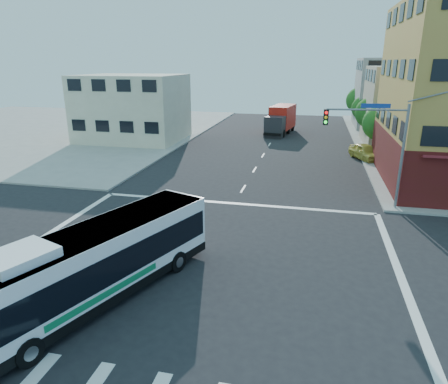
# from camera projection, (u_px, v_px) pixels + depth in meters

# --- Properties ---
(ground) EXTENTS (120.00, 120.00, 0.00)m
(ground) POSITION_uv_depth(u_px,v_px,m) (196.00, 268.00, 19.24)
(ground) COLOR black
(ground) RESTS_ON ground
(sidewalk_nw) EXTENTS (50.00, 50.00, 0.15)m
(sidewalk_nw) POSITION_uv_depth(u_px,v_px,m) (36.00, 129.00, 58.99)
(sidewalk_nw) COLOR gray
(sidewalk_nw) RESTS_ON ground
(building_east_near) EXTENTS (12.06, 10.06, 9.00)m
(building_east_near) POSITION_uv_depth(u_px,v_px,m) (421.00, 107.00, 45.78)
(building_east_near) COLOR tan
(building_east_near) RESTS_ON ground
(building_east_far) EXTENTS (12.06, 10.06, 10.00)m
(building_east_far) POSITION_uv_depth(u_px,v_px,m) (399.00, 94.00, 58.61)
(building_east_far) COLOR #A6A7A1
(building_east_far) RESTS_ON ground
(building_west) EXTENTS (12.06, 10.06, 8.00)m
(building_west) POSITION_uv_depth(u_px,v_px,m) (132.00, 108.00, 49.35)
(building_west) COLOR beige
(building_west) RESTS_ON ground
(signal_mast_ne) EXTENTS (7.91, 1.13, 8.07)m
(signal_mast_ne) POSITION_uv_depth(u_px,v_px,m) (377.00, 135.00, 25.64)
(signal_mast_ne) COLOR gray
(signal_mast_ne) RESTS_ON ground
(street_tree_a) EXTENTS (3.60, 3.60, 5.53)m
(street_tree_a) POSITION_uv_depth(u_px,v_px,m) (381.00, 121.00, 41.52)
(street_tree_a) COLOR #381F14
(street_tree_a) RESTS_ON ground
(street_tree_b) EXTENTS (3.80, 3.80, 5.79)m
(street_tree_b) POSITION_uv_depth(u_px,v_px,m) (372.00, 111.00, 48.88)
(street_tree_b) COLOR #381F14
(street_tree_b) RESTS_ON ground
(street_tree_c) EXTENTS (3.40, 3.40, 5.29)m
(street_tree_c) POSITION_uv_depth(u_px,v_px,m) (365.00, 106.00, 56.39)
(street_tree_c) COLOR #381F14
(street_tree_c) RESTS_ON ground
(street_tree_d) EXTENTS (4.00, 4.00, 6.03)m
(street_tree_d) POSITION_uv_depth(u_px,v_px,m) (360.00, 99.00, 63.67)
(street_tree_d) COLOR #381F14
(street_tree_d) RESTS_ON ground
(transit_bus) EXTENTS (6.54, 11.79, 3.46)m
(transit_bus) POSITION_uv_depth(u_px,v_px,m) (94.00, 264.00, 16.15)
(transit_bus) COLOR black
(transit_bus) RESTS_ON ground
(box_truck) EXTENTS (3.71, 8.61, 3.75)m
(box_truck) POSITION_uv_depth(u_px,v_px,m) (281.00, 120.00, 54.72)
(box_truck) COLOR #27272C
(box_truck) RESTS_ON ground
(parked_car) EXTENTS (3.45, 4.99, 1.58)m
(parked_car) POSITION_uv_depth(u_px,v_px,m) (366.00, 152.00, 40.41)
(parked_car) COLOR gold
(parked_car) RESTS_ON ground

